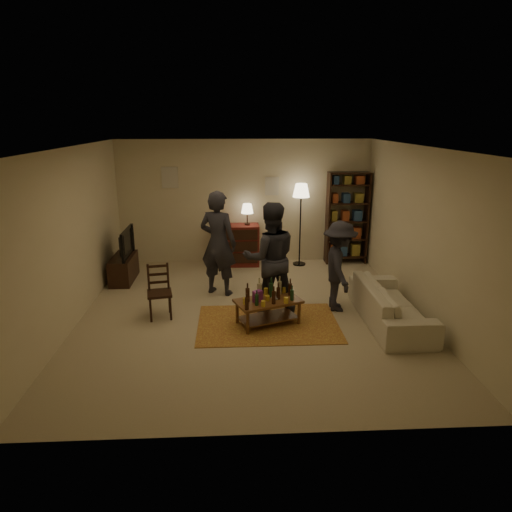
{
  "coord_description": "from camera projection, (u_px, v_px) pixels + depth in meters",
  "views": [
    {
      "loc": [
        -0.27,
        -6.94,
        3.1
      ],
      "look_at": [
        0.1,
        0.1,
        0.98
      ],
      "focal_mm": 32.0,
      "sensor_mm": 36.0,
      "label": 1
    }
  ],
  "objects": [
    {
      "name": "person_left",
      "position": [
        218.0,
        243.0,
        8.21
      ],
      "size": [
        0.82,
        0.71,
        1.91
      ],
      "primitive_type": "imported",
      "rotation": [
        0.0,
        0.0,
        2.71
      ],
      "color": "#26262D",
      "rests_on": "ground"
    },
    {
      "name": "coffee_table",
      "position": [
        268.0,
        302.0,
        7.09
      ],
      "size": [
        1.12,
        0.86,
        0.75
      ],
      "rotation": [
        0.0,
        0.0,
        0.37
      ],
      "color": "brown",
      "rests_on": "ground"
    },
    {
      "name": "room_shell",
      "position": [
        214.0,
        181.0,
        9.84
      ],
      "size": [
        6.0,
        6.0,
        6.0
      ],
      "color": "beige",
      "rests_on": "ground"
    },
    {
      "name": "tv_stand",
      "position": [
        123.0,
        262.0,
        9.03
      ],
      "size": [
        0.4,
        1.0,
        1.06
      ],
      "color": "black",
      "rests_on": "ground"
    },
    {
      "name": "sofa",
      "position": [
        390.0,
        304.0,
        7.19
      ],
      "size": [
        0.81,
        2.08,
        0.61
      ],
      "primitive_type": "imported",
      "rotation": [
        0.0,
        0.0,
        1.57
      ],
      "color": "beige",
      "rests_on": "ground"
    },
    {
      "name": "dresser",
      "position": [
        236.0,
        244.0,
        9.99
      ],
      "size": [
        1.0,
        0.5,
        1.36
      ],
      "color": "maroon",
      "rests_on": "ground"
    },
    {
      "name": "bookshelf",
      "position": [
        347.0,
        217.0,
        10.02
      ],
      "size": [
        0.9,
        0.34,
        2.02
      ],
      "color": "black",
      "rests_on": "ground"
    },
    {
      "name": "floor",
      "position": [
        250.0,
        314.0,
        7.55
      ],
      "size": [
        6.0,
        6.0,
        0.0
      ],
      "primitive_type": "plane",
      "color": "#C6B793",
      "rests_on": "ground"
    },
    {
      "name": "dining_chair",
      "position": [
        159.0,
        289.0,
        7.36
      ],
      "size": [
        0.45,
        0.45,
        0.89
      ],
      "rotation": [
        0.0,
        0.0,
        0.19
      ],
      "color": "black",
      "rests_on": "ground"
    },
    {
      "name": "floor_lamp",
      "position": [
        301.0,
        196.0,
        9.7
      ],
      "size": [
        0.36,
        0.36,
        1.79
      ],
      "color": "black",
      "rests_on": "ground"
    },
    {
      "name": "rug",
      "position": [
        268.0,
        323.0,
        7.2
      ],
      "size": [
        2.2,
        1.5,
        0.01
      ],
      "primitive_type": "cube",
      "color": "brown",
      "rests_on": "ground"
    },
    {
      "name": "person_right",
      "position": [
        270.0,
        258.0,
        7.43
      ],
      "size": [
        0.96,
        0.78,
        1.85
      ],
      "primitive_type": "imported",
      "rotation": [
        0.0,
        0.0,
        3.23
      ],
      "color": "#292931",
      "rests_on": "ground"
    },
    {
      "name": "person_by_sofa",
      "position": [
        339.0,
        266.0,
        7.56
      ],
      "size": [
        0.6,
        1.0,
        1.52
      ],
      "primitive_type": "imported",
      "rotation": [
        0.0,
        0.0,
        1.53
      ],
      "color": "#23232A",
      "rests_on": "ground"
    }
  ]
}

